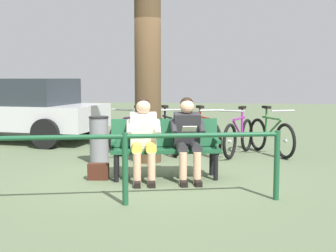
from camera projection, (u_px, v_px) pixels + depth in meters
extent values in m
plane|color=#566647|center=(152.00, 175.00, 6.83)|extent=(40.00, 40.00, 0.00)
cube|color=#194C2D|center=(166.00, 150.00, 6.58)|extent=(1.66, 0.75, 0.05)
cube|color=#194C2D|center=(165.00, 133.00, 6.75)|extent=(1.59, 0.45, 0.42)
cube|color=#194C2D|center=(217.00, 140.00, 6.63)|extent=(0.14, 0.40, 0.05)
cube|color=#194C2D|center=(114.00, 142.00, 6.51)|extent=(0.14, 0.40, 0.05)
cylinder|color=black|center=(216.00, 167.00, 6.50)|extent=(0.07, 0.07, 0.40)
cylinder|color=black|center=(116.00, 168.00, 6.38)|extent=(0.07, 0.07, 0.40)
cylinder|color=black|center=(212.00, 162.00, 6.83)|extent=(0.07, 0.07, 0.40)
cylinder|color=black|center=(117.00, 164.00, 6.72)|extent=(0.07, 0.07, 0.40)
cube|color=#262628|center=(187.00, 131.00, 6.60)|extent=(0.43, 0.38, 0.55)
sphere|color=#D8A884|center=(187.00, 107.00, 6.54)|extent=(0.21, 0.21, 0.21)
sphere|color=black|center=(187.00, 104.00, 6.57)|extent=(0.20, 0.20, 0.20)
cylinder|color=#262628|center=(195.00, 147.00, 6.43)|extent=(0.23, 0.42, 0.15)
cylinder|color=#D8A884|center=(197.00, 168.00, 6.26)|extent=(0.11, 0.11, 0.45)
cube|color=black|center=(198.00, 183.00, 6.18)|extent=(0.13, 0.23, 0.07)
cylinder|color=#262628|center=(201.00, 127.00, 6.49)|extent=(0.15, 0.32, 0.23)
cylinder|color=#262628|center=(181.00, 147.00, 6.42)|extent=(0.23, 0.42, 0.15)
cylinder|color=#D8A884|center=(183.00, 168.00, 6.25)|extent=(0.11, 0.11, 0.45)
cube|color=black|center=(184.00, 183.00, 6.17)|extent=(0.13, 0.23, 0.07)
cylinder|color=#262628|center=(174.00, 127.00, 6.46)|extent=(0.15, 0.32, 0.23)
cube|color=silver|center=(189.00, 129.00, 6.30)|extent=(0.22, 0.16, 0.09)
cube|color=white|center=(143.00, 131.00, 6.55)|extent=(0.43, 0.38, 0.55)
sphere|color=#D8A884|center=(143.00, 107.00, 6.49)|extent=(0.21, 0.21, 0.21)
sphere|color=black|center=(143.00, 104.00, 6.52)|extent=(0.20, 0.20, 0.20)
cylinder|color=gold|center=(151.00, 148.00, 6.38)|extent=(0.23, 0.42, 0.15)
cylinder|color=#D8A884|center=(152.00, 169.00, 6.21)|extent=(0.11, 0.11, 0.45)
cube|color=black|center=(152.00, 184.00, 6.13)|extent=(0.13, 0.23, 0.07)
cylinder|color=white|center=(157.00, 127.00, 6.44)|extent=(0.15, 0.32, 0.23)
cylinder|color=gold|center=(137.00, 148.00, 6.37)|extent=(0.23, 0.42, 0.15)
cylinder|color=#D8A884|center=(137.00, 169.00, 6.20)|extent=(0.11, 0.11, 0.45)
cube|color=black|center=(137.00, 184.00, 6.12)|extent=(0.13, 0.23, 0.07)
cylinder|color=white|center=(130.00, 128.00, 6.41)|extent=(0.15, 0.32, 0.23)
cube|color=#3F1E14|center=(98.00, 172.00, 6.54)|extent=(0.31, 0.17, 0.24)
cylinder|color=#4C3823|center=(148.00, 59.00, 7.78)|extent=(0.46, 0.46, 3.63)
cylinder|color=slate|center=(99.00, 141.00, 7.79)|extent=(0.33, 0.33, 0.79)
cylinder|color=black|center=(99.00, 117.00, 7.74)|extent=(0.34, 0.34, 0.03)
torus|color=black|center=(285.00, 141.00, 8.22)|extent=(0.33, 0.62, 0.66)
cylinder|color=silver|center=(285.00, 141.00, 8.22)|extent=(0.07, 0.08, 0.06)
torus|color=black|center=(258.00, 134.00, 9.18)|extent=(0.33, 0.62, 0.66)
cylinder|color=silver|center=(258.00, 134.00, 9.18)|extent=(0.07, 0.08, 0.06)
cylinder|color=#337238|center=(271.00, 118.00, 8.66)|extent=(0.30, 0.59, 0.04)
cylinder|color=#337238|center=(273.00, 129.00, 8.60)|extent=(0.29, 0.56, 0.43)
cylinder|color=#337238|center=(266.00, 121.00, 8.84)|extent=(0.04, 0.04, 0.55)
cube|color=black|center=(266.00, 107.00, 8.81)|extent=(0.17, 0.24, 0.05)
cylinder|color=#B2B2B7|center=(283.00, 111.00, 8.25)|extent=(0.45, 0.23, 0.03)
torus|color=black|center=(230.00, 141.00, 8.17)|extent=(0.29, 0.64, 0.66)
cylinder|color=silver|center=(230.00, 141.00, 8.17)|extent=(0.07, 0.07, 0.06)
torus|color=black|center=(247.00, 135.00, 9.07)|extent=(0.29, 0.64, 0.66)
cylinder|color=silver|center=(247.00, 135.00, 9.07)|extent=(0.07, 0.07, 0.06)
cylinder|color=#8C268C|center=(239.00, 118.00, 8.58)|extent=(0.26, 0.61, 0.04)
cylinder|color=#8C268C|center=(238.00, 129.00, 8.53)|extent=(0.25, 0.57, 0.43)
cylinder|color=#8C268C|center=(242.00, 122.00, 8.75)|extent=(0.04, 0.04, 0.55)
cube|color=black|center=(242.00, 107.00, 8.72)|extent=(0.16, 0.24, 0.05)
cylinder|color=#B2B2B7|center=(232.00, 111.00, 8.20)|extent=(0.46, 0.20, 0.03)
torus|color=black|center=(214.00, 140.00, 8.34)|extent=(0.33, 0.62, 0.66)
cylinder|color=silver|center=(214.00, 140.00, 8.34)|extent=(0.07, 0.08, 0.06)
torus|color=black|center=(194.00, 134.00, 9.31)|extent=(0.33, 0.62, 0.66)
cylinder|color=silver|center=(194.00, 134.00, 9.31)|extent=(0.07, 0.08, 0.06)
cylinder|color=#B71414|center=(203.00, 118.00, 8.78)|extent=(0.30, 0.59, 0.04)
cylinder|color=#B71414|center=(205.00, 128.00, 8.73)|extent=(0.29, 0.56, 0.43)
cylinder|color=#B71414|center=(200.00, 121.00, 8.96)|extent=(0.04, 0.04, 0.55)
cube|color=black|center=(200.00, 107.00, 8.93)|extent=(0.17, 0.24, 0.05)
cylinder|color=#B2B2B7|center=(212.00, 110.00, 8.38)|extent=(0.45, 0.23, 0.03)
torus|color=black|center=(175.00, 139.00, 8.43)|extent=(0.32, 0.63, 0.66)
cylinder|color=silver|center=(175.00, 139.00, 8.43)|extent=(0.07, 0.07, 0.06)
torus|color=black|center=(161.00, 133.00, 9.40)|extent=(0.32, 0.63, 0.66)
cylinder|color=silver|center=(161.00, 133.00, 9.40)|extent=(0.07, 0.07, 0.06)
cylinder|color=black|center=(167.00, 117.00, 8.87)|extent=(0.29, 0.60, 0.04)
cylinder|color=black|center=(169.00, 128.00, 8.82)|extent=(0.27, 0.56, 0.43)
cylinder|color=black|center=(165.00, 120.00, 9.06)|extent=(0.04, 0.04, 0.55)
cube|color=black|center=(165.00, 106.00, 9.03)|extent=(0.17, 0.24, 0.05)
cylinder|color=#B2B2B7|center=(173.00, 110.00, 8.46)|extent=(0.45, 0.22, 0.03)
torus|color=black|center=(119.00, 139.00, 8.48)|extent=(0.30, 0.63, 0.66)
cylinder|color=silver|center=(119.00, 139.00, 8.48)|extent=(0.07, 0.07, 0.06)
torus|color=black|center=(148.00, 133.00, 9.37)|extent=(0.30, 0.63, 0.66)
cylinder|color=silver|center=(148.00, 133.00, 9.37)|extent=(0.07, 0.07, 0.06)
cylinder|color=#8C268C|center=(134.00, 117.00, 8.89)|extent=(0.27, 0.60, 0.04)
cylinder|color=#8C268C|center=(132.00, 127.00, 8.84)|extent=(0.26, 0.57, 0.43)
cylinder|color=#8C268C|center=(139.00, 120.00, 9.05)|extent=(0.04, 0.04, 0.55)
cube|color=black|center=(139.00, 106.00, 9.03)|extent=(0.17, 0.24, 0.05)
cylinder|color=#B2B2B7|center=(122.00, 110.00, 8.51)|extent=(0.46, 0.21, 0.03)
cylinder|color=#194C2D|center=(277.00, 165.00, 5.43)|extent=(0.07, 0.07, 0.85)
cylinder|color=#194C2D|center=(125.00, 169.00, 5.20)|extent=(0.07, 0.07, 0.85)
cylinder|color=#194C2D|center=(125.00, 136.00, 5.16)|extent=(3.57, 0.94, 0.06)
cube|color=silver|center=(13.00, 116.00, 10.57)|extent=(4.40, 2.34, 0.55)
cube|color=#262D33|center=(20.00, 91.00, 10.46)|extent=(2.51, 1.95, 0.60)
cylinder|color=black|center=(46.00, 134.00, 9.40)|extent=(0.66, 0.30, 0.64)
cylinder|color=black|center=(83.00, 125.00, 11.13)|extent=(0.66, 0.30, 0.64)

